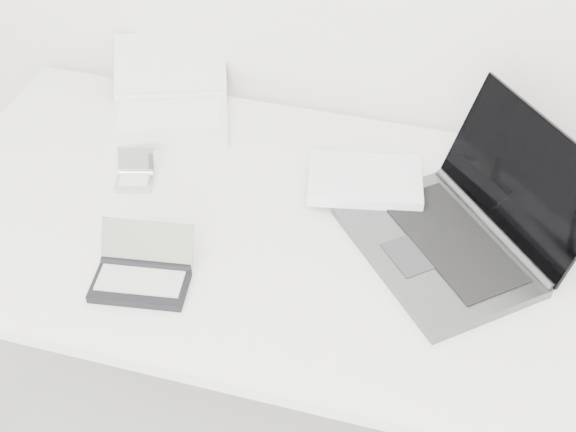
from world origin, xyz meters
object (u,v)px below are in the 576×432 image
(netbook_open_white, at_px, (170,105))
(palmtop_charcoal, at_px, (142,274))
(desk, at_px, (307,244))
(laptop_large, at_px, (438,217))

(netbook_open_white, bearing_deg, palmtop_charcoal, -92.83)
(desk, height_order, laptop_large, laptop_large)
(desk, height_order, netbook_open_white, netbook_open_white)
(netbook_open_white, distance_m, palmtop_charcoal, 0.54)
(desk, distance_m, palmtop_charcoal, 0.35)
(netbook_open_white, xyz_separation_m, palmtop_charcoal, (0.15, -0.52, -0.01))
(desk, distance_m, netbook_open_white, 0.51)
(laptop_large, relative_size, netbook_open_white, 1.46)
(desk, relative_size, palmtop_charcoal, 8.24)
(laptop_large, bearing_deg, netbook_open_white, -150.76)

